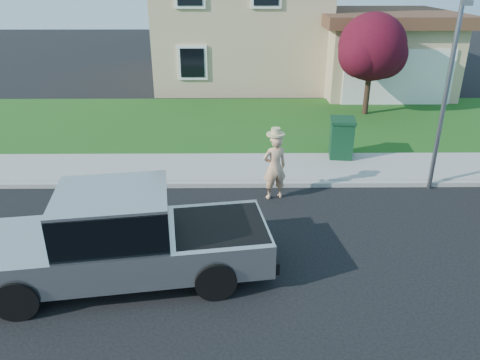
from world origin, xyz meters
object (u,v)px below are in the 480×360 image
ornamental_tree (373,50)px  trash_bin (342,138)px  pickup_truck (123,239)px  street_lamp (448,87)px  woman (275,166)px

ornamental_tree → trash_bin: ornamental_tree is taller
pickup_truck → ornamental_tree: ornamental_tree is taller
pickup_truck → street_lamp: street_lamp is taller
pickup_truck → street_lamp: (7.23, 3.86, 1.91)m
woman → trash_bin: woman is taller
trash_bin → street_lamp: (1.98, -2.04, 2.00)m
ornamental_tree → pickup_truck: bearing=-124.1°
pickup_truck → ornamental_tree: 13.08m
ornamental_tree → trash_bin: (-2.03, -4.82, -1.82)m
street_lamp → pickup_truck: bearing=-138.0°
pickup_truck → trash_bin: pickup_truck is taller
pickup_truck → trash_bin: bearing=39.7°
woman → trash_bin: bearing=-148.2°
woman → ornamental_tree: 8.65m
pickup_truck → woman: (3.04, 3.38, 0.05)m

